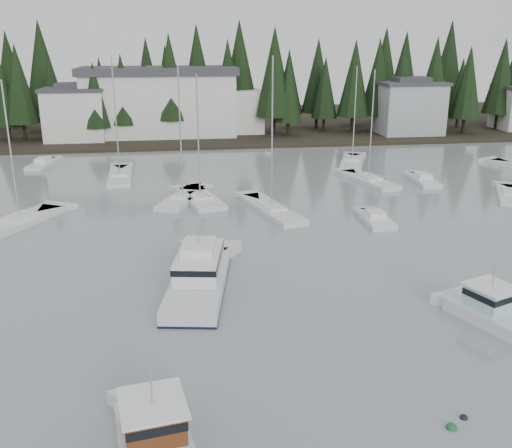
{
  "coord_description": "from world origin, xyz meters",
  "views": [
    {
      "loc": [
        -2.99,
        -13.55,
        15.41
      ],
      "look_at": [
        2.74,
        26.06,
        2.5
      ],
      "focal_mm": 40.0,
      "sensor_mm": 36.0,
      "label": 1
    }
  ],
  "objects": [
    {
      "name": "far_shore_land",
      "position": [
        0.0,
        97.0,
        0.0
      ],
      "size": [
        240.0,
        54.0,
        1.0
      ],
      "primitive_type": "cube",
      "color": "black",
      "rests_on": "ground"
    },
    {
      "name": "conifer_treeline",
      "position": [
        0.0,
        86.0,
        0.0
      ],
      "size": [
        200.0,
        22.0,
        20.0
      ],
      "primitive_type": null,
      "color": "black",
      "rests_on": "ground"
    },
    {
      "name": "house_west",
      "position": [
        -18.0,
        79.0,
        4.65
      ],
      "size": [
        9.54,
        7.42,
        8.75
      ],
      "color": "silver",
      "rests_on": "ground"
    },
    {
      "name": "house_east_a",
      "position": [
        36.0,
        78.0,
        4.9
      ],
      "size": [
        10.6,
        8.48,
        9.25
      ],
      "color": "#999EA0",
      "rests_on": "ground"
    },
    {
      "name": "harbor_inn",
      "position": [
        -2.96,
        82.34,
        5.78
      ],
      "size": [
        29.5,
        11.5,
        10.9
      ],
      "color": "silver",
      "rests_on": "ground"
    },
    {
      "name": "cabin_cruiser_center",
      "position": [
        -1.77,
        20.77,
        0.7
      ],
      "size": [
        5.17,
        11.25,
        4.66
      ],
      "rotation": [
        0.0,
        0.0,
        1.4
      ],
      "color": "silver",
      "rests_on": "ground"
    },
    {
      "name": "lobster_boat_teal",
      "position": [
        14.96,
        12.88,
        0.49
      ],
      "size": [
        5.08,
        7.88,
        4.14
      ],
      "rotation": [
        0.0,
        0.0,
        1.94
      ],
      "color": "silver",
      "rests_on": "ground"
    },
    {
      "name": "sailboat_0",
      "position": [
        -2.33,
        42.47,
        0.08
      ],
      "size": [
        5.85,
        9.32,
        13.78
      ],
      "rotation": [
        0.0,
        0.0,
        1.18
      ],
      "color": "silver",
      "rests_on": "ground"
    },
    {
      "name": "sailboat_3",
      "position": [
        -9.45,
        53.59,
        0.07
      ],
      "size": [
        3.14,
        10.55,
        14.18
      ],
      "rotation": [
        0.0,
        0.0,
        1.62
      ],
      "color": "silver",
      "rests_on": "ground"
    },
    {
      "name": "sailboat_4",
      "position": [
        -16.76,
        36.82,
        0.07
      ],
      "size": [
        6.88,
        9.41,
        12.91
      ],
      "rotation": [
        0.0,
        0.0,
        1.08
      ],
      "color": "silver",
      "rests_on": "ground"
    },
    {
      "name": "sailboat_7",
      "position": [
        5.85,
        37.29,
        0.08
      ],
      "size": [
        5.09,
        10.85,
        14.71
      ],
      "rotation": [
        0.0,
        0.0,
        1.83
      ],
      "color": "silver",
      "rests_on": "ground"
    },
    {
      "name": "sailboat_10",
      "position": [
        20.15,
        57.78,
        0.07
      ],
      "size": [
        5.61,
        9.14,
        12.92
      ],
      "rotation": [
        0.0,
        0.0,
        1.21
      ],
      "color": "silver",
      "rests_on": "ground"
    },
    {
      "name": "sailboat_11",
      "position": [
        18.77,
        47.32,
        0.07
      ],
      "size": [
        4.7,
        9.75,
        12.98
      ],
      "rotation": [
        0.0,
        0.0,
        1.81
      ],
      "color": "silver",
      "rests_on": "ground"
    },
    {
      "name": "sailboat_13",
      "position": [
        -0.63,
        41.98,
        0.07
      ],
      "size": [
        4.94,
        8.96,
        12.96
      ],
      "rotation": [
        0.0,
        0.0,
        1.82
      ],
      "color": "silver",
      "rests_on": "ground"
    },
    {
      "name": "runabout_1",
      "position": [
        14.45,
        32.82,
        0.13
      ],
      "size": [
        2.31,
        5.49,
        1.42
      ],
      "rotation": [
        0.0,
        0.0,
        1.55
      ],
      "color": "silver",
      "rests_on": "ground"
    },
    {
      "name": "runabout_3",
      "position": [
        -19.84,
        62.05,
        0.13
      ],
      "size": [
        3.44,
        7.08,
        1.42
      ],
      "rotation": [
        0.0,
        0.0,
        1.38
      ],
      "color": "silver",
      "rests_on": "ground"
    },
    {
      "name": "runabout_4",
      "position": [
        24.94,
        46.47,
        0.13
      ],
      "size": [
        2.6,
        6.66,
        1.42
      ],
      "rotation": [
        0.0,
        0.0,
        1.51
      ],
      "color": "silver",
      "rests_on": "ground"
    },
    {
      "name": "mooring_buoy_green",
      "position": [
        7.94,
        5.08,
        0.0
      ],
      "size": [
        0.48,
        0.48,
        0.48
      ],
      "primitive_type": "sphere",
      "color": "#145933",
      "rests_on": "ground"
    },
    {
      "name": "mooring_buoy_dark",
      "position": [
        8.78,
        5.62,
        0.0
      ],
      "size": [
        0.35,
        0.35,
        0.35
      ],
      "primitive_type": "sphere",
      "color": "black",
      "rests_on": "ground"
    }
  ]
}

